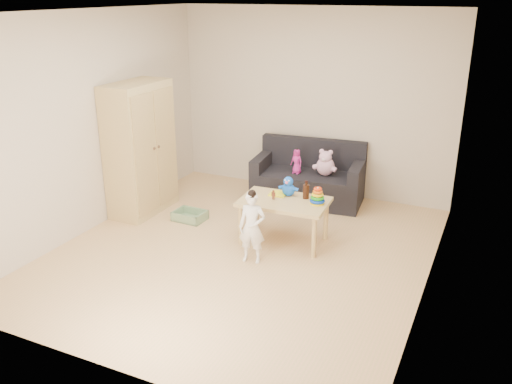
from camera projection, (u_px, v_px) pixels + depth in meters
The scene contains 13 objects.
room at pixel (242, 141), 5.70m from camera, with size 4.50×4.50×4.50m.
wardrobe at pixel (140, 149), 7.02m from camera, with size 0.48×0.95×1.72m, color tan.
sofa at pixel (308, 187), 7.56m from camera, with size 1.49×0.75×0.42m, color black.
play_table at pixel (284, 221), 6.31m from camera, with size 1.00×0.63×0.53m, color tan.
storage_bin at pixel (190, 216), 6.99m from camera, with size 0.40×0.30×0.12m, color gray, non-canonical shape.
toddler at pixel (252, 228), 5.82m from camera, with size 0.29×0.19×0.79m, color white.
pink_bear at pixel (326, 164), 7.34m from camera, with size 0.27×0.23×0.30m, color #EEAFD6, non-canonical shape.
doll at pixel (297, 162), 7.41m from camera, with size 0.17×0.11×0.34m, color #D42796.
ring_stacker at pixel (317, 197), 6.08m from camera, with size 0.17×0.17×0.20m.
brown_bottle at pixel (306, 191), 6.24m from camera, with size 0.07×0.07×0.21m.
blue_plush at pixel (289, 186), 6.32m from camera, with size 0.20×0.16×0.24m, color #1C69FF, non-canonical shape.
wooden_figure at pixel (273, 195), 6.22m from camera, with size 0.05×0.04×0.12m, color brown, non-canonical shape.
yellow_book at pixel (278, 194), 6.39m from camera, with size 0.19×0.19×0.01m, color #FFF81A.
Camera 1 is at (2.46, -4.95, 2.81)m, focal length 38.00 mm.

